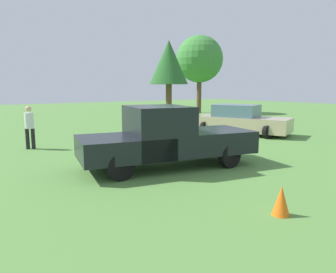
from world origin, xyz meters
The scene contains 7 objects.
ground_plane centered at (0.00, 0.00, 0.00)m, with size 80.00×80.00×0.00m, color #54843D.
pickup_truck centered at (-0.56, -0.26, 0.91)m, with size 5.31×2.85×1.78m.
sedan_near centered at (6.35, 3.07, 0.67)m, with size 3.45×5.03×1.46m.
person_visitor centered at (-3.06, 4.97, 0.90)m, with size 0.42×0.42×1.62m.
tree_back_left centered at (6.70, 9.62, 3.89)m, with size 2.55×2.55×5.38m.
tree_far_center centered at (13.52, 14.38, 4.80)m, with size 4.19×4.19×6.92m.
traffic_cone centered at (-0.82, -4.34, 0.28)m, with size 0.32×0.32×0.55m, color orange.
Camera 1 is at (-5.63, -7.56, 2.29)m, focal length 33.65 mm.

